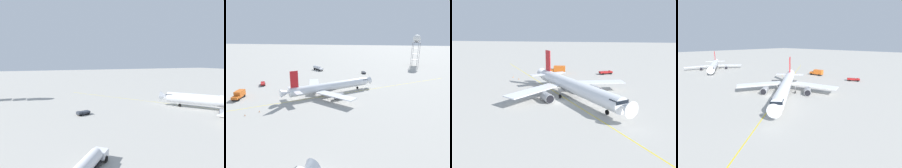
# 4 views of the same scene
# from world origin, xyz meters

# --- Properties ---
(ground_plane) EXTENTS (600.00, 600.00, 0.00)m
(ground_plane) POSITION_xyz_m (0.00, 0.00, 0.00)
(ground_plane) COLOR #ADAAA3
(fuel_tanker_truck) EXTENTS (8.42, 7.79, 2.87)m
(fuel_tanker_truck) POSITION_xyz_m (23.17, -54.63, 1.58)
(fuel_tanker_truck) COLOR #232326
(fuel_tanker_truck) RESTS_ON ground_plane
(baggage_truck_truck) EXTENTS (2.99, 4.41, 1.22)m
(baggage_truck_truck) POSITION_xyz_m (-8.88, -47.45, 0.72)
(baggage_truck_truck) COLOR #232326
(baggage_truck_truck) RESTS_ON ground_plane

